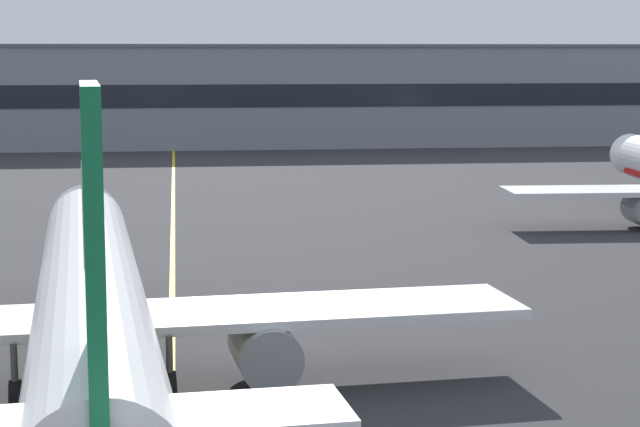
# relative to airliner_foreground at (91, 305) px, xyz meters

# --- Properties ---
(taxiway_centreline) EXTENTS (1.18, 180.00, 0.01)m
(taxiway_centreline) POSITION_rel_airliner_foreground_xyz_m (2.76, 16.31, -3.37)
(taxiway_centreline) COLOR yellow
(taxiway_centreline) RESTS_ON ground
(airliner_foreground) EXTENTS (32.29, 41.53, 11.65)m
(airliner_foreground) POSITION_rel_airliner_foreground_xyz_m (0.00, 0.00, 0.00)
(airliner_foreground) COLOR white
(airliner_foreground) RESTS_ON ground
(terminal_building) EXTENTS (125.33, 12.40, 13.03)m
(terminal_building) POSITION_rel_airliner_foreground_xyz_m (10.68, 107.15, 3.15)
(terminal_building) COLOR gray
(terminal_building) RESTS_ON ground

